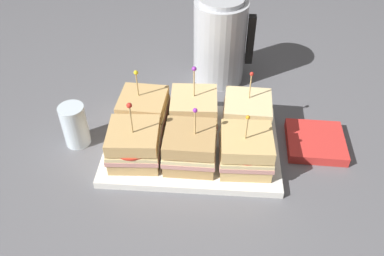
# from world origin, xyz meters

# --- Properties ---
(ground_plane) EXTENTS (6.00, 6.00, 0.00)m
(ground_plane) POSITION_xyz_m (0.00, 0.00, 0.00)
(ground_plane) COLOR slate
(serving_platter) EXTENTS (0.41, 0.29, 0.02)m
(serving_platter) POSITION_xyz_m (0.00, 0.00, 0.01)
(serving_platter) COLOR white
(serving_platter) RESTS_ON ground_plane
(sandwich_front_left) EXTENTS (0.12, 0.12, 0.17)m
(sandwich_front_left) POSITION_xyz_m (-0.13, -0.06, 0.06)
(sandwich_front_left) COLOR tan
(sandwich_front_left) RESTS_ON serving_platter
(sandwich_front_center) EXTENTS (0.12, 0.12, 0.16)m
(sandwich_front_center) POSITION_xyz_m (0.00, -0.06, 0.06)
(sandwich_front_center) COLOR tan
(sandwich_front_center) RESTS_ON serving_platter
(sandwich_front_right) EXTENTS (0.12, 0.12, 0.15)m
(sandwich_front_right) POSITION_xyz_m (0.12, -0.06, 0.06)
(sandwich_front_right) COLOR tan
(sandwich_front_right) RESTS_ON serving_platter
(sandwich_back_left) EXTENTS (0.12, 0.12, 0.15)m
(sandwich_back_left) POSITION_xyz_m (-0.12, 0.06, 0.06)
(sandwich_back_left) COLOR tan
(sandwich_back_left) RESTS_ON serving_platter
(sandwich_back_center) EXTENTS (0.12, 0.12, 0.17)m
(sandwich_back_center) POSITION_xyz_m (-0.00, 0.07, 0.06)
(sandwich_back_center) COLOR #DBB77A
(sandwich_back_center) RESTS_ON serving_platter
(sandwich_back_right) EXTENTS (0.12, 0.12, 0.16)m
(sandwich_back_right) POSITION_xyz_m (0.13, 0.06, 0.06)
(sandwich_back_right) COLOR beige
(sandwich_back_right) RESTS_ON serving_platter
(kettle_steel) EXTENTS (0.17, 0.15, 0.27)m
(kettle_steel) POSITION_xyz_m (0.06, 0.30, 0.12)
(kettle_steel) COLOR #B7BABF
(kettle_steel) RESTS_ON ground_plane
(drinking_glass) EXTENTS (0.06, 0.06, 0.11)m
(drinking_glass) POSITION_xyz_m (-0.28, -0.00, 0.05)
(drinking_glass) COLOR silver
(drinking_glass) RESTS_ON ground_plane
(napkin_stack) EXTENTS (0.14, 0.14, 0.02)m
(napkin_stack) POSITION_xyz_m (0.30, 0.03, 0.01)
(napkin_stack) COLOR red
(napkin_stack) RESTS_ON ground_plane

